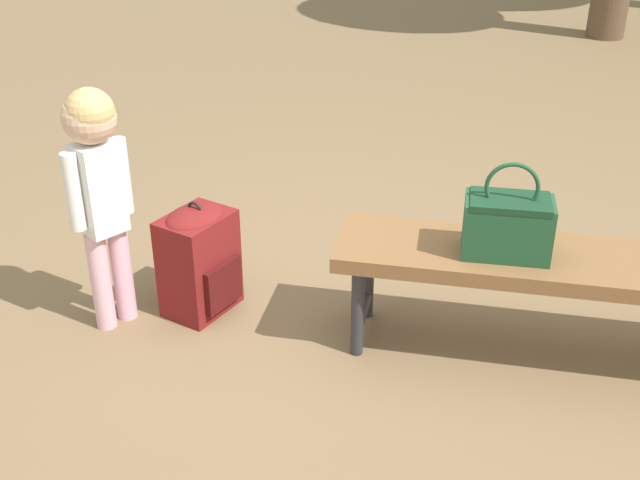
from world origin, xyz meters
TOP-DOWN VIEW (x-y plane):
  - ground_plane at (0.00, 0.00)m, footprint 40.00×40.00m
  - park_bench at (-0.73, -0.15)m, footprint 1.64×0.65m
  - handbag at (-0.56, -0.09)m, footprint 0.35×0.24m
  - child_standing at (0.96, 0.25)m, footprint 0.21×0.26m
  - backpack_large at (0.67, 0.03)m, footprint 0.31×0.34m

SIDE VIEW (x-z plane):
  - ground_plane at x=0.00m, z-range 0.00..0.00m
  - backpack_large at x=0.67m, z-range 0.00..0.51m
  - park_bench at x=-0.73m, z-range 0.17..0.62m
  - handbag at x=-0.56m, z-range 0.39..0.76m
  - child_standing at x=0.96m, z-range 0.17..1.19m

